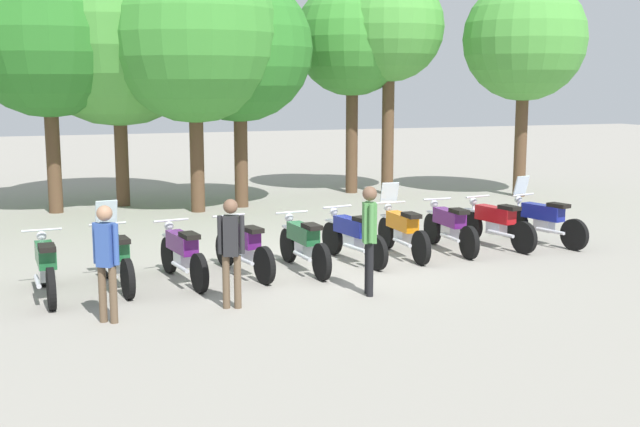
% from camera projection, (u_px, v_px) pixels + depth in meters
% --- Properties ---
extents(ground_plane, '(80.00, 80.00, 0.00)m').
position_uv_depth(ground_plane, '(329.00, 266.00, 14.74)').
color(ground_plane, gray).
extents(motorcycle_0, '(0.62, 2.19, 0.99)m').
position_uv_depth(motorcycle_0, '(46.00, 265.00, 12.56)').
color(motorcycle_0, black).
rests_on(motorcycle_0, ground_plane).
extents(motorcycle_1, '(0.62, 2.19, 1.37)m').
position_uv_depth(motorcycle_1, '(116.00, 256.00, 13.15)').
color(motorcycle_1, black).
rests_on(motorcycle_1, ground_plane).
extents(motorcycle_2, '(0.62, 2.18, 0.99)m').
position_uv_depth(motorcycle_2, '(182.00, 253.00, 13.50)').
color(motorcycle_2, black).
rests_on(motorcycle_2, ground_plane).
extents(motorcycle_3, '(0.70, 2.16, 0.99)m').
position_uv_depth(motorcycle_3, '(243.00, 246.00, 14.03)').
color(motorcycle_3, black).
rests_on(motorcycle_3, ground_plane).
extents(motorcycle_4, '(0.62, 2.19, 0.99)m').
position_uv_depth(motorcycle_4, '(303.00, 243.00, 14.33)').
color(motorcycle_4, black).
rests_on(motorcycle_4, ground_plane).
extents(motorcycle_5, '(0.65, 2.17, 0.99)m').
position_uv_depth(motorcycle_5, '(352.00, 235.00, 15.03)').
color(motorcycle_5, black).
rests_on(motorcycle_5, ground_plane).
extents(motorcycle_6, '(0.62, 2.19, 1.37)m').
position_uv_depth(motorcycle_6, '(402.00, 230.00, 15.53)').
color(motorcycle_6, black).
rests_on(motorcycle_6, ground_plane).
extents(motorcycle_7, '(0.62, 2.19, 0.99)m').
position_uv_depth(motorcycle_7, '(449.00, 226.00, 16.00)').
color(motorcycle_7, black).
rests_on(motorcycle_7, ground_plane).
extents(motorcycle_8, '(0.68, 2.17, 0.99)m').
position_uv_depth(motorcycle_8, '(495.00, 223.00, 16.40)').
color(motorcycle_8, black).
rests_on(motorcycle_8, ground_plane).
extents(motorcycle_9, '(0.77, 2.15, 1.37)m').
position_uv_depth(motorcycle_9, '(543.00, 219.00, 16.70)').
color(motorcycle_9, black).
rests_on(motorcycle_9, ground_plane).
extents(person_0, '(0.27, 0.41, 1.74)m').
position_uv_depth(person_0, '(369.00, 231.00, 12.59)').
color(person_0, black).
rests_on(person_0, ground_plane).
extents(person_1, '(0.37, 0.31, 1.66)m').
position_uv_depth(person_1, '(106.00, 255.00, 11.13)').
color(person_1, brown).
rests_on(person_1, ground_plane).
extents(person_2, '(0.40, 0.27, 1.65)m').
position_uv_depth(person_2, '(231.00, 245.00, 11.85)').
color(person_2, brown).
rests_on(person_2, ground_plane).
extents(tree_1, '(4.32, 4.32, 6.75)m').
position_uv_depth(tree_1, '(47.00, 31.00, 20.04)').
color(tree_1, brown).
rests_on(tree_1, ground_plane).
extents(tree_2, '(5.54, 5.54, 7.70)m').
position_uv_depth(tree_2, '(116.00, 21.00, 21.15)').
color(tree_2, brown).
rests_on(tree_2, ground_plane).
extents(tree_3, '(4.44, 4.44, 6.73)m').
position_uv_depth(tree_3, '(194.00, 35.00, 20.21)').
color(tree_3, brown).
rests_on(tree_3, ground_plane).
extents(tree_4, '(3.87, 3.87, 6.15)m').
position_uv_depth(tree_4, '(239.00, 49.00, 21.07)').
color(tree_4, brown).
rests_on(tree_4, ground_plane).
extents(tree_5, '(3.43, 3.43, 6.34)m').
position_uv_depth(tree_5, '(352.00, 39.00, 23.81)').
color(tree_5, brown).
rests_on(tree_5, ground_plane).
extents(tree_6, '(3.21, 3.21, 6.53)m').
position_uv_depth(tree_6, '(389.00, 28.00, 23.48)').
color(tree_6, brown).
rests_on(tree_6, ground_plane).
extents(tree_7, '(3.53, 3.53, 6.31)m').
position_uv_depth(tree_7, '(525.00, 40.00, 23.06)').
color(tree_7, brown).
rests_on(tree_7, ground_plane).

